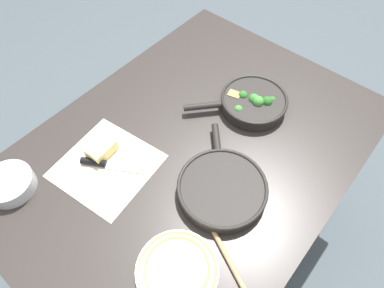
{
  "coord_description": "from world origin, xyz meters",
  "views": [
    {
      "loc": [
        -0.52,
        -0.44,
        1.7
      ],
      "look_at": [
        0.0,
        0.0,
        0.74
      ],
      "focal_mm": 32.0,
      "sensor_mm": 36.0,
      "label": 1
    }
  ],
  "objects_px": {
    "skillet_broccoli": "(253,102)",
    "wooden_spoon": "(218,239)",
    "prep_bowl_steel": "(10,184)",
    "grater_knife": "(104,164)",
    "cheese_block": "(101,149)",
    "skillet_eggs": "(222,188)",
    "dinner_plate_stack": "(177,270)"
  },
  "relations": [
    {
      "from": "skillet_broccoli",
      "to": "dinner_plate_stack",
      "type": "height_order",
      "value": "skillet_broccoli"
    },
    {
      "from": "skillet_eggs",
      "to": "wooden_spoon",
      "type": "height_order",
      "value": "skillet_eggs"
    },
    {
      "from": "skillet_broccoli",
      "to": "grater_knife",
      "type": "relative_size",
      "value": 1.61
    },
    {
      "from": "wooden_spoon",
      "to": "prep_bowl_steel",
      "type": "height_order",
      "value": "prep_bowl_steel"
    },
    {
      "from": "skillet_broccoli",
      "to": "prep_bowl_steel",
      "type": "distance_m",
      "value": 0.87
    },
    {
      "from": "skillet_broccoli",
      "to": "skillet_eggs",
      "type": "distance_m",
      "value": 0.38
    },
    {
      "from": "cheese_block",
      "to": "skillet_eggs",
      "type": "bearing_deg",
      "value": -70.15
    },
    {
      "from": "prep_bowl_steel",
      "to": "cheese_block",
      "type": "bearing_deg",
      "value": -23.24
    },
    {
      "from": "grater_knife",
      "to": "cheese_block",
      "type": "height_order",
      "value": "cheese_block"
    },
    {
      "from": "skillet_broccoli",
      "to": "wooden_spoon",
      "type": "height_order",
      "value": "skillet_broccoli"
    },
    {
      "from": "skillet_broccoli",
      "to": "prep_bowl_steel",
      "type": "xyz_separation_m",
      "value": [
        -0.78,
        0.39,
        -0.0
      ]
    },
    {
      "from": "skillet_broccoli",
      "to": "prep_bowl_steel",
      "type": "height_order",
      "value": "skillet_broccoli"
    },
    {
      "from": "wooden_spoon",
      "to": "prep_bowl_steel",
      "type": "xyz_separation_m",
      "value": [
        -0.29,
        0.61,
        0.02
      ]
    },
    {
      "from": "wooden_spoon",
      "to": "prep_bowl_steel",
      "type": "bearing_deg",
      "value": 49.73
    },
    {
      "from": "skillet_eggs",
      "to": "dinner_plate_stack",
      "type": "distance_m",
      "value": 0.28
    },
    {
      "from": "skillet_eggs",
      "to": "dinner_plate_stack",
      "type": "relative_size",
      "value": 1.44
    },
    {
      "from": "cheese_block",
      "to": "dinner_plate_stack",
      "type": "distance_m",
      "value": 0.48
    },
    {
      "from": "dinner_plate_stack",
      "to": "prep_bowl_steel",
      "type": "distance_m",
      "value": 0.59
    },
    {
      "from": "dinner_plate_stack",
      "to": "cheese_block",
      "type": "bearing_deg",
      "value": 74.32
    },
    {
      "from": "wooden_spoon",
      "to": "cheese_block",
      "type": "distance_m",
      "value": 0.49
    },
    {
      "from": "grater_knife",
      "to": "cheese_block",
      "type": "distance_m",
      "value": 0.05
    },
    {
      "from": "skillet_eggs",
      "to": "prep_bowl_steel",
      "type": "height_order",
      "value": "prep_bowl_steel"
    },
    {
      "from": "grater_knife",
      "to": "cheese_block",
      "type": "relative_size",
      "value": 2.08
    },
    {
      "from": "cheese_block",
      "to": "skillet_broccoli",
      "type": "bearing_deg",
      "value": -28.26
    },
    {
      "from": "cheese_block",
      "to": "prep_bowl_steel",
      "type": "bearing_deg",
      "value": 156.76
    },
    {
      "from": "skillet_eggs",
      "to": "dinner_plate_stack",
      "type": "height_order",
      "value": "skillet_eggs"
    },
    {
      "from": "skillet_eggs",
      "to": "grater_knife",
      "type": "xyz_separation_m",
      "value": [
        -0.17,
        0.36,
        -0.01
      ]
    },
    {
      "from": "skillet_broccoli",
      "to": "wooden_spoon",
      "type": "xyz_separation_m",
      "value": [
        -0.49,
        -0.22,
        -0.02
      ]
    },
    {
      "from": "wooden_spoon",
      "to": "grater_knife",
      "type": "height_order",
      "value": "grater_knife"
    },
    {
      "from": "grater_knife",
      "to": "prep_bowl_steel",
      "type": "relative_size",
      "value": 1.31
    },
    {
      "from": "skillet_broccoli",
      "to": "dinner_plate_stack",
      "type": "bearing_deg",
      "value": 58.33
    },
    {
      "from": "skillet_broccoli",
      "to": "cheese_block",
      "type": "height_order",
      "value": "skillet_broccoli"
    }
  ]
}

